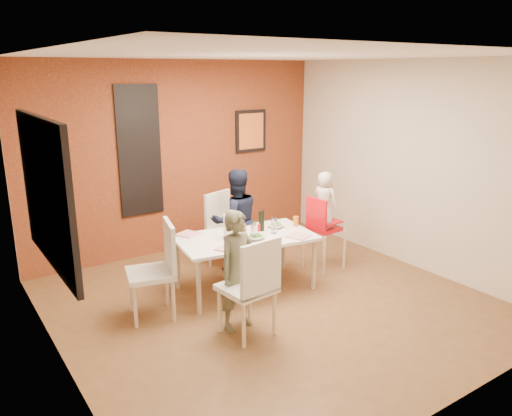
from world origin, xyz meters
TOP-DOWN VIEW (x-y plane):
  - ground at (0.00, 0.00)m, footprint 4.50×4.50m
  - ceiling at (0.00, 0.00)m, footprint 4.50×4.50m
  - wall_back at (0.00, 2.25)m, footprint 4.50×0.02m
  - wall_front at (0.00, -2.25)m, footprint 4.50×0.02m
  - wall_left at (-2.25, 0.00)m, footprint 0.02×4.50m
  - wall_right at (2.25, 0.00)m, footprint 0.02×4.50m
  - brick_accent_wall at (0.00, 2.23)m, footprint 4.50×0.02m
  - picture_window_frame at (-2.22, 0.20)m, footprint 0.05×1.70m
  - picture_window_pane at (-2.21, 0.20)m, footprint 0.02×1.55m
  - glassblock_strip at (-0.60, 2.21)m, footprint 0.55×0.03m
  - glassblock_surround at (-0.60, 2.21)m, footprint 0.60×0.03m
  - art_print_frame at (1.20, 2.21)m, footprint 0.54×0.03m
  - art_print_canvas at (1.20, 2.19)m, footprint 0.44×0.01m
  - dining_table at (-0.02, 0.49)m, footprint 1.71×1.10m
  - chair_near at (-0.58, -0.50)m, footprint 0.52×0.52m
  - chair_far at (0.16, 1.29)m, footprint 0.58×0.58m
  - chair_left at (-1.15, 0.44)m, footprint 0.58×0.58m
  - high_chair at (1.14, 0.44)m, footprint 0.45×0.45m
  - child_near at (-0.59, -0.25)m, footprint 0.50×0.37m
  - child_far at (0.19, 1.05)m, footprint 0.74×0.63m
  - toddler at (1.16, 0.45)m, footprint 0.32×0.40m
  - plate_near_left at (-0.41, 0.23)m, footprint 0.30×0.30m
  - plate_far_mid at (0.06, 0.78)m, footprint 0.27×0.27m
  - plate_near_right at (0.49, 0.13)m, footprint 0.30×0.30m
  - plate_far_left at (-0.55, 0.92)m, footprint 0.31×0.31m
  - salad_bowl_a at (0.02, 0.33)m, footprint 0.21×0.21m
  - salad_bowl_b at (0.47, 0.55)m, footprint 0.25×0.25m
  - wine_bottle at (0.26, 0.55)m, footprint 0.07×0.07m
  - wine_glass_a at (-0.03, 0.31)m, footprint 0.07×0.07m
  - wine_glass_b at (0.33, 0.40)m, footprint 0.07×0.07m
  - paper_towel_roll at (-0.23, 0.52)m, footprint 0.13×0.13m
  - condiment_red at (0.15, 0.45)m, footprint 0.03×0.03m
  - condiment_green at (0.13, 0.52)m, footprint 0.03×0.03m
  - condiment_brown at (-0.01, 0.53)m, footprint 0.04×0.04m
  - sippy_cup at (0.72, 0.47)m, footprint 0.07×0.07m

SIDE VIEW (x-z plane):
  - ground at x=0.00m, z-range 0.00..0.00m
  - chair_far at x=0.16m, z-range 0.06..1.05m
  - chair_near at x=-0.58m, z-range 0.06..1.09m
  - chair_left at x=-1.15m, z-range 0.06..1.09m
  - high_chair at x=1.14m, z-range 0.10..1.09m
  - dining_table at x=-0.02m, z-range 0.27..0.94m
  - child_near at x=-0.59m, z-range 0.00..1.24m
  - plate_far_mid at x=0.06m, z-range 0.67..0.68m
  - plate_near_left at x=-0.41m, z-range 0.67..0.68m
  - plate_near_right at x=0.49m, z-range 0.67..0.68m
  - plate_far_left at x=-0.55m, z-range 0.67..0.68m
  - child_far at x=0.19m, z-range 0.00..1.36m
  - salad_bowl_b at x=0.47m, z-range 0.67..0.71m
  - salad_bowl_a at x=0.02m, z-range 0.67..0.72m
  - sippy_cup at x=0.72m, z-range 0.67..0.79m
  - condiment_red at x=0.15m, z-range 0.67..0.80m
  - condiment_green at x=0.13m, z-range 0.67..0.80m
  - condiment_brown at x=-0.01m, z-range 0.67..0.80m
  - wine_glass_b at x=0.33m, z-range 0.67..0.85m
  - wine_glass_a at x=-0.03m, z-range 0.67..0.86m
  - wine_bottle at x=0.26m, z-range 0.67..0.92m
  - paper_towel_roll at x=-0.23m, z-range 0.67..0.96m
  - toddler at x=1.16m, z-range 0.58..1.31m
  - wall_back at x=0.00m, z-range 0.00..2.70m
  - wall_front at x=0.00m, z-range 0.00..2.70m
  - wall_left at x=-2.25m, z-range 0.00..2.70m
  - wall_right at x=2.25m, z-range 0.00..2.70m
  - brick_accent_wall at x=0.00m, z-range 0.00..2.70m
  - glassblock_strip at x=-0.60m, z-range 0.65..2.35m
  - glassblock_surround at x=-0.60m, z-range 0.62..2.38m
  - picture_window_frame at x=-2.22m, z-range 0.90..2.20m
  - picture_window_pane at x=-2.21m, z-range 0.98..2.12m
  - art_print_frame at x=1.20m, z-range 1.33..1.97m
  - art_print_canvas at x=1.20m, z-range 1.38..1.92m
  - ceiling at x=0.00m, z-range 2.69..2.71m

